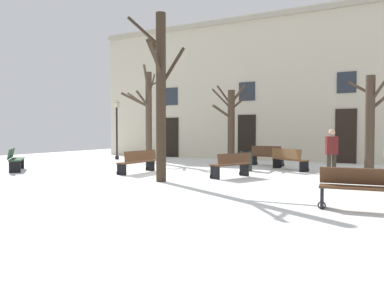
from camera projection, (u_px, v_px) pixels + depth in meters
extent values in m
plane|color=white|center=(171.00, 176.00, 13.40)|extent=(31.65, 31.65, 0.00)
cube|color=beige|center=(248.00, 88.00, 21.13)|extent=(19.78, 0.40, 8.26)
cube|color=#B1A993|center=(247.00, 19.00, 20.78)|extent=(19.78, 0.30, 0.24)
cube|color=black|center=(172.00, 137.00, 23.30)|extent=(0.99, 0.08, 2.49)
cube|color=#262D38|center=(171.00, 97.00, 23.21)|extent=(0.89, 0.06, 1.09)
cube|color=black|center=(247.00, 137.00, 21.03)|extent=(1.05, 0.08, 2.58)
cube|color=#262D38|center=(247.00, 91.00, 20.94)|extent=(0.95, 0.06, 1.06)
cube|color=black|center=(346.00, 136.00, 18.63)|extent=(1.02, 0.08, 2.77)
cube|color=#262D38|center=(347.00, 82.00, 18.54)|extent=(0.92, 0.06, 1.07)
cylinder|color=#423326|center=(231.00, 128.00, 17.43)|extent=(0.34, 0.34, 3.58)
cylinder|color=#423326|center=(230.00, 110.00, 17.86)|extent=(0.56, 0.92, 1.02)
cylinder|color=#423326|center=(240.00, 101.00, 18.01)|extent=(0.47, 1.65, 0.96)
cylinder|color=#423326|center=(222.00, 99.00, 17.58)|extent=(1.02, 0.15, 1.03)
cylinder|color=#423326|center=(224.00, 95.00, 17.77)|extent=(0.98, 0.53, 1.06)
cylinder|color=#423326|center=(222.00, 112.00, 17.12)|extent=(0.67, 1.02, 0.66)
cylinder|color=#423326|center=(238.00, 94.00, 17.36)|extent=(0.74, 0.42, 0.91)
cylinder|color=#4C3D2D|center=(149.00, 117.00, 19.38)|extent=(0.33, 0.33, 4.75)
cylinder|color=#4C3D2D|center=(157.00, 82.00, 19.25)|extent=(0.92, 0.37, 0.51)
cylinder|color=#4C3D2D|center=(143.00, 99.00, 19.05)|extent=(0.36, 0.90, 0.88)
cylinder|color=#4C3D2D|center=(152.00, 86.00, 19.89)|extent=(0.45, 1.20, 1.48)
cylinder|color=#4C3D2D|center=(138.00, 100.00, 19.05)|extent=(0.72, 1.08, 0.77)
cylinder|color=#4C3D2D|center=(135.00, 100.00, 19.37)|extent=(1.42, 0.76, 0.84)
cylinder|color=#4C3D2D|center=(146.00, 79.00, 18.79)|extent=(0.54, 1.12, 1.33)
cylinder|color=#423326|center=(370.00, 125.00, 13.86)|extent=(0.34, 0.34, 3.73)
cylinder|color=#423326|center=(379.00, 90.00, 13.53)|extent=(0.70, 0.49, 0.95)
cylinder|color=#423326|center=(369.00, 95.00, 14.37)|extent=(0.23, 1.27, 0.99)
cylinder|color=#423326|center=(383.00, 99.00, 13.71)|extent=(0.96, 0.31, 0.92)
cylinder|color=#423326|center=(359.00, 88.00, 14.18)|extent=(0.89, 0.55, 0.62)
cylinder|color=#382B1E|center=(161.00, 98.00, 11.73)|extent=(0.32, 0.32, 5.39)
cylinder|color=#382B1E|center=(154.00, 57.00, 11.32)|extent=(0.12, 0.89, 0.94)
cylinder|color=#382B1E|center=(156.00, 59.00, 11.23)|extent=(0.34, 1.04, 0.97)
cylinder|color=#382B1E|center=(144.00, 32.00, 11.86)|extent=(1.24, 0.24, 1.13)
cylinder|color=#382B1E|center=(155.00, 47.00, 11.95)|extent=(0.73, 0.41, 0.80)
cylinder|color=#382B1E|center=(172.00, 67.00, 12.04)|extent=(0.45, 1.06, 1.41)
cylinder|color=black|center=(117.00, 133.00, 21.24)|extent=(0.10, 0.10, 3.01)
cylinder|color=black|center=(117.00, 158.00, 21.29)|extent=(0.22, 0.22, 0.20)
cube|color=beige|center=(117.00, 104.00, 21.19)|extent=(0.24, 0.24, 0.36)
cone|color=black|center=(117.00, 101.00, 21.18)|extent=(0.30, 0.30, 0.14)
cylinder|color=#2D3D2D|center=(246.00, 161.00, 15.18)|extent=(0.47, 0.47, 0.75)
torus|color=black|center=(246.00, 152.00, 15.17)|extent=(0.50, 0.50, 0.04)
cube|color=brown|center=(290.00, 159.00, 15.37)|extent=(1.73, 1.50, 0.05)
cube|color=brown|center=(286.00, 154.00, 15.27)|extent=(1.50, 1.20, 0.41)
cube|color=black|center=(304.00, 166.00, 14.60)|extent=(0.31, 0.37, 0.45)
torus|color=black|center=(308.00, 170.00, 14.69)|extent=(0.15, 0.13, 0.17)
cube|color=black|center=(277.00, 163.00, 16.15)|extent=(0.31, 0.37, 0.45)
torus|color=black|center=(280.00, 166.00, 16.23)|extent=(0.15, 0.13, 0.17)
cube|color=#51331E|center=(268.00, 156.00, 17.27)|extent=(1.55, 0.70, 0.05)
cube|color=#51331E|center=(266.00, 151.00, 17.11)|extent=(1.49, 0.39, 0.44)
cube|color=black|center=(281.00, 162.00, 16.85)|extent=(0.13, 0.39, 0.46)
torus|color=black|center=(283.00, 165.00, 16.98)|extent=(0.17, 0.06, 0.17)
cube|color=black|center=(255.00, 160.00, 17.70)|extent=(0.13, 0.39, 0.46)
torus|color=black|center=(256.00, 163.00, 17.84)|extent=(0.17, 0.06, 0.17)
cube|color=#2D4C33|center=(17.00, 159.00, 15.06)|extent=(1.66, 1.58, 0.05)
cube|color=#2D4C33|center=(11.00, 153.00, 14.98)|extent=(1.44, 1.34, 0.41)
cube|color=black|center=(15.00, 167.00, 14.26)|extent=(0.32, 0.35, 0.48)
torus|color=black|center=(20.00, 171.00, 14.33)|extent=(0.15, 0.14, 0.17)
cube|color=black|center=(19.00, 163.00, 15.87)|extent=(0.32, 0.35, 0.48)
torus|color=black|center=(23.00, 167.00, 15.94)|extent=(0.15, 0.14, 0.17)
cube|color=#51331E|center=(361.00, 188.00, 7.45)|extent=(1.65, 0.55, 0.05)
cube|color=#51331E|center=(361.00, 176.00, 7.61)|extent=(1.63, 0.27, 0.35)
cube|color=black|center=(322.00, 197.00, 7.74)|extent=(0.09, 0.37, 0.46)
torus|color=black|center=(322.00, 205.00, 7.60)|extent=(0.17, 0.05, 0.17)
cube|color=#51331E|center=(230.00, 164.00, 12.85)|extent=(1.05, 1.61, 0.05)
cube|color=#51331E|center=(234.00, 158.00, 12.68)|extent=(0.71, 1.46, 0.36)
cube|color=black|center=(244.00, 170.00, 13.31)|extent=(0.40, 0.22, 0.47)
torus|color=black|center=(241.00, 173.00, 13.45)|extent=(0.10, 0.17, 0.17)
cube|color=black|center=(215.00, 172.00, 12.41)|extent=(0.40, 0.22, 0.47)
torus|color=black|center=(211.00, 176.00, 12.55)|extent=(0.10, 0.17, 0.17)
cube|color=#51331E|center=(137.00, 162.00, 14.32)|extent=(0.54, 1.92, 0.05)
cube|color=#51331E|center=(141.00, 156.00, 14.21)|extent=(0.18, 1.90, 0.41)
cube|color=black|center=(150.00, 166.00, 15.09)|extent=(0.41, 0.08, 0.43)
torus|color=black|center=(147.00, 169.00, 15.19)|extent=(0.04, 0.17, 0.17)
cube|color=black|center=(122.00, 169.00, 13.55)|extent=(0.41, 0.08, 0.43)
torus|color=black|center=(118.00, 173.00, 13.64)|extent=(0.04, 0.17, 0.17)
cylinder|color=#2D271E|center=(329.00, 166.00, 12.70)|extent=(0.14, 0.14, 0.82)
cylinder|color=#2D271E|center=(334.00, 166.00, 12.69)|extent=(0.14, 0.14, 0.82)
cube|color=#591919|center=(332.00, 145.00, 12.67)|extent=(0.44, 0.36, 0.63)
sphere|color=tan|center=(332.00, 132.00, 12.66)|extent=(0.22, 0.22, 0.22)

